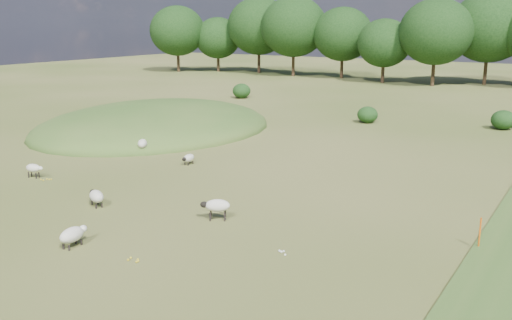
{
  "coord_description": "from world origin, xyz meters",
  "views": [
    {
      "loc": [
        17.07,
        -20.3,
        7.97
      ],
      "look_at": [
        2.0,
        4.0,
        1.0
      ],
      "focal_mm": 40.0,
      "sensor_mm": 36.0,
      "label": 1
    }
  ],
  "objects_px": {
    "sheep_1": "(96,196)",
    "sheep_4": "(217,206)",
    "sheep_0": "(34,168)",
    "sheep_2": "(73,235)",
    "marker_post": "(480,234)",
    "sheep_3": "(143,144)",
    "sheep_5": "(188,158)"
  },
  "relations": [
    {
      "from": "marker_post",
      "to": "sheep_4",
      "type": "bearing_deg",
      "value": -166.02
    },
    {
      "from": "marker_post",
      "to": "sheep_2",
      "type": "bearing_deg",
      "value": -149.15
    },
    {
      "from": "marker_post",
      "to": "sheep_4",
      "type": "relative_size",
      "value": 0.95
    },
    {
      "from": "marker_post",
      "to": "sheep_3",
      "type": "xyz_separation_m",
      "value": [
        -20.71,
        4.97,
        0.05
      ]
    },
    {
      "from": "sheep_1",
      "to": "sheep_2",
      "type": "distance_m",
      "value": 4.71
    },
    {
      "from": "sheep_0",
      "to": "sheep_3",
      "type": "bearing_deg",
      "value": 72.52
    },
    {
      "from": "sheep_4",
      "to": "sheep_3",
      "type": "bearing_deg",
      "value": -64.09
    },
    {
      "from": "sheep_3",
      "to": "sheep_5",
      "type": "distance_m",
      "value": 4.14
    },
    {
      "from": "marker_post",
      "to": "sheep_0",
      "type": "height_order",
      "value": "marker_post"
    },
    {
      "from": "sheep_0",
      "to": "sheep_2",
      "type": "bearing_deg",
      "value": -39.76
    },
    {
      "from": "sheep_0",
      "to": "sheep_1",
      "type": "xyz_separation_m",
      "value": [
        6.32,
        -1.58,
        -0.07
      ]
    },
    {
      "from": "sheep_2",
      "to": "sheep_4",
      "type": "relative_size",
      "value": 1.04
    },
    {
      "from": "marker_post",
      "to": "sheep_5",
      "type": "height_order",
      "value": "marker_post"
    },
    {
      "from": "marker_post",
      "to": "sheep_2",
      "type": "xyz_separation_m",
      "value": [
        -12.57,
        -7.51,
        -0.13
      ]
    },
    {
      "from": "sheep_1",
      "to": "sheep_2",
      "type": "relative_size",
      "value": 0.99
    },
    {
      "from": "sheep_2",
      "to": "sheep_3",
      "type": "bearing_deg",
      "value": 27.73
    },
    {
      "from": "sheep_0",
      "to": "sheep_3",
      "type": "distance_m",
      "value": 7.21
    },
    {
      "from": "sheep_0",
      "to": "sheep_1",
      "type": "relative_size",
      "value": 0.82
    },
    {
      "from": "marker_post",
      "to": "sheep_2",
      "type": "height_order",
      "value": "marker_post"
    },
    {
      "from": "marker_post",
      "to": "sheep_1",
      "type": "relative_size",
      "value": 0.92
    },
    {
      "from": "sheep_1",
      "to": "sheep_4",
      "type": "height_order",
      "value": "sheep_4"
    },
    {
      "from": "sheep_2",
      "to": "sheep_5",
      "type": "bearing_deg",
      "value": 13.54
    },
    {
      "from": "sheep_2",
      "to": "sheep_0",
      "type": "bearing_deg",
      "value": 54.31
    },
    {
      "from": "sheep_0",
      "to": "sheep_2",
      "type": "xyz_separation_m",
      "value": [
        9.15,
        -5.34,
        -0.06
      ]
    },
    {
      "from": "sheep_5",
      "to": "sheep_2",
      "type": "bearing_deg",
      "value": 13.81
    },
    {
      "from": "sheep_2",
      "to": "marker_post",
      "type": "bearing_deg",
      "value": -64.56
    },
    {
      "from": "sheep_3",
      "to": "sheep_5",
      "type": "relative_size",
      "value": 1.19
    },
    {
      "from": "sheep_1",
      "to": "sheep_4",
      "type": "distance_m",
      "value": 5.75
    },
    {
      "from": "sheep_1",
      "to": "sheep_5",
      "type": "xyz_separation_m",
      "value": [
        -1.24,
        8.09,
        -0.08
      ]
    },
    {
      "from": "sheep_0",
      "to": "sheep_5",
      "type": "height_order",
      "value": "sheep_0"
    },
    {
      "from": "sheep_2",
      "to": "sheep_3",
      "type": "height_order",
      "value": "sheep_3"
    },
    {
      "from": "sheep_2",
      "to": "sheep_4",
      "type": "distance_m",
      "value": 5.78
    }
  ]
}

